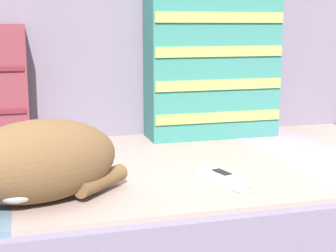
{
  "coord_description": "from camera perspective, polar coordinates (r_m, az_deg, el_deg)",
  "views": [
    {
      "loc": [
        -0.07,
        -1.15,
        0.71
      ],
      "look_at": [
        0.26,
        0.03,
        0.47
      ],
      "focal_mm": 55.0,
      "sensor_mm": 36.0,
      "label": 1
    }
  ],
  "objects": [
    {
      "name": "throw_pillow_striped",
      "position": [
        1.59,
        4.91,
        6.59
      ],
      "size": [
        0.4,
        0.14,
        0.43
      ],
      "color": "#337A70",
      "rests_on": "couch"
    },
    {
      "name": "sleeping_cat",
      "position": [
        1.03,
        -14.96,
        -4.18
      ],
      "size": [
        0.37,
        0.26,
        0.16
      ],
      "color": "brown",
      "rests_on": "couch"
    },
    {
      "name": "sofa_backrest",
      "position": [
        1.64,
        -13.21,
        7.31
      ],
      "size": [
        2.03,
        0.14,
        0.48
      ],
      "color": "slate",
      "rests_on": "couch"
    },
    {
      "name": "game_remote_near",
      "position": [
        1.16,
        5.9,
        -5.57
      ],
      "size": [
        0.09,
        0.19,
        0.02
      ],
      "color": "white",
      "rests_on": "couch"
    },
    {
      "name": "couch",
      "position": [
        1.37,
        -11.65,
        -11.81
      ],
      "size": [
        2.07,
        0.88,
        0.37
      ],
      "color": "brown",
      "rests_on": "ground_plane"
    }
  ]
}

